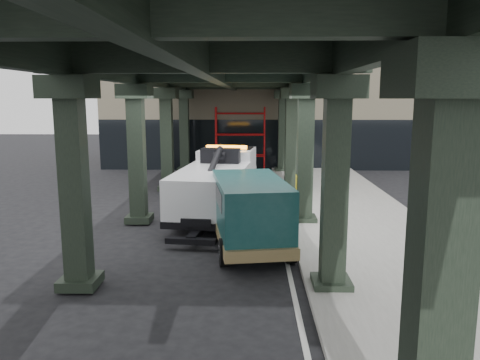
# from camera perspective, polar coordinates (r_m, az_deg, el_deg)

# --- Properties ---
(ground) EXTENTS (90.00, 90.00, 0.00)m
(ground) POSITION_cam_1_polar(r_m,az_deg,el_deg) (15.22, -1.28, -7.30)
(ground) COLOR black
(ground) RESTS_ON ground
(sidewalk) EXTENTS (5.00, 40.00, 0.15)m
(sidewalk) POSITION_cam_1_polar(r_m,az_deg,el_deg) (17.53, 13.95, -5.03)
(sidewalk) COLOR gray
(sidewalk) RESTS_ON ground
(lane_stripe) EXTENTS (0.12, 38.00, 0.01)m
(lane_stripe) POSITION_cam_1_polar(r_m,az_deg,el_deg) (17.16, 4.73, -5.33)
(lane_stripe) COLOR silver
(lane_stripe) RESTS_ON ground
(viaduct) EXTENTS (7.40, 32.00, 6.40)m
(viaduct) POSITION_cam_1_polar(r_m,az_deg,el_deg) (16.59, -2.45, 13.20)
(viaduct) COLOR black
(viaduct) RESTS_ON ground
(building) EXTENTS (22.00, 10.00, 8.00)m
(building) POSITION_cam_1_polar(r_m,az_deg,el_deg) (34.56, 3.61, 9.04)
(building) COLOR #C6B793
(building) RESTS_ON ground
(scaffolding) EXTENTS (3.08, 0.88, 4.00)m
(scaffolding) POSITION_cam_1_polar(r_m,az_deg,el_deg) (29.28, 0.04, 5.21)
(scaffolding) COLOR #B00E0E
(scaffolding) RESTS_ON ground
(tow_truck) EXTENTS (3.14, 8.32, 2.66)m
(tow_truck) POSITION_cam_1_polar(r_m,az_deg,el_deg) (18.47, -2.54, -0.10)
(tow_truck) COLOR black
(tow_truck) RESTS_ON ground
(towed_van) EXTENTS (2.79, 5.51, 2.14)m
(towed_van) POSITION_cam_1_polar(r_m,az_deg,el_deg) (14.34, 1.04, -3.62)
(towed_van) COLOR #113F3F
(towed_van) RESTS_ON ground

